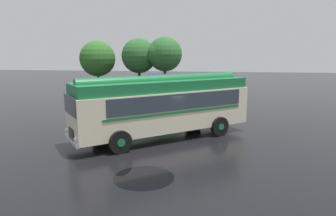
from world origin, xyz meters
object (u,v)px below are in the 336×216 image
object	(u,v)px
car_near_left	(185,94)
vintage_bus	(164,104)
car_mid_left	(213,93)
box_van	(156,87)

from	to	relation	value
car_near_left	vintage_bus	bearing A→B (deg)	-90.16
car_mid_left	box_van	distance (m)	5.48
car_near_left	box_van	distance (m)	2.89
car_mid_left	car_near_left	bearing A→B (deg)	-160.65
box_van	vintage_bus	bearing A→B (deg)	-77.37
car_mid_left	box_van	size ratio (longest dim) A/B	0.74
car_mid_left	box_van	world-z (taller)	box_van
car_near_left	car_mid_left	xyz separation A→B (m)	(2.64, 0.93, 0.00)
vintage_bus	box_van	bearing A→B (deg)	102.63
car_near_left	car_mid_left	distance (m)	2.80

